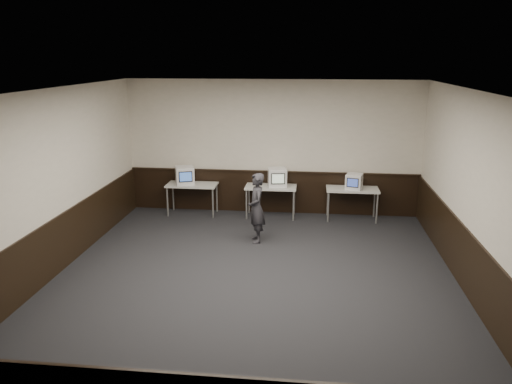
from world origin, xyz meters
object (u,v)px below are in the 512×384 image
(desk_left, at_px, (192,187))
(desk_center, at_px, (271,189))
(emac_center, at_px, (277,177))
(emac_right, at_px, (354,182))
(emac_left, at_px, (185,175))
(person, at_px, (256,208))
(desk_right, at_px, (352,191))

(desk_left, distance_m, desk_center, 1.90)
(desk_center, distance_m, emac_center, 0.32)
(desk_left, distance_m, emac_center, 2.07)
(desk_center, bearing_deg, emac_right, -1.50)
(emac_left, distance_m, person, 2.53)
(emac_center, bearing_deg, emac_right, -10.99)
(emac_left, distance_m, emac_right, 3.98)
(emac_right, xyz_separation_m, person, (-2.08, -1.62, -0.21))
(desk_center, bearing_deg, emac_center, 9.02)
(desk_left, relative_size, desk_right, 1.00)
(desk_right, relative_size, person, 0.83)
(desk_center, relative_size, person, 0.83)
(emac_center, distance_m, person, 1.74)
(desk_right, xyz_separation_m, person, (-2.06, -1.67, 0.04))
(emac_left, bearing_deg, desk_left, -9.15)
(desk_center, distance_m, emac_left, 2.08)
(desk_left, xyz_separation_m, emac_right, (3.82, -0.05, 0.25))
(emac_center, bearing_deg, emac_left, 172.77)
(emac_center, relative_size, emac_right, 1.13)
(desk_left, xyz_separation_m, desk_right, (3.80, 0.00, 0.00))
(emac_center, xyz_separation_m, emac_right, (1.77, -0.07, -0.04))
(emac_left, bearing_deg, person, -60.32)
(desk_left, relative_size, emac_left, 2.14)
(desk_left, xyz_separation_m, emac_center, (2.05, 0.02, 0.28))
(desk_left, height_order, desk_right, same)
(desk_left, height_order, desk_center, same)
(desk_right, distance_m, emac_center, 1.78)
(emac_center, height_order, emac_right, emac_center)
(desk_center, bearing_deg, desk_right, 0.00)
(desk_right, height_order, emac_right, emac_right)
(emac_left, bearing_deg, emac_center, -18.15)
(desk_right, bearing_deg, desk_left, 180.00)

